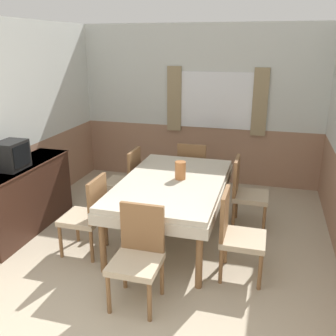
{
  "coord_description": "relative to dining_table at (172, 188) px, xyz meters",
  "views": [
    {
      "loc": [
        1.17,
        -1.54,
        2.3
      ],
      "look_at": [
        0.05,
        2.46,
        0.91
      ],
      "focal_mm": 40.0,
      "sensor_mm": 36.0,
      "label": 1
    }
  ],
  "objects": [
    {
      "name": "tv",
      "position": [
        -1.86,
        -0.41,
        0.38
      ],
      "size": [
        0.29,
        0.36,
        0.34
      ],
      "color": "black",
      "rests_on": "sideboard"
    },
    {
      "name": "chair_left_far",
      "position": [
        -0.82,
        0.58,
        -0.17
      ],
      "size": [
        0.44,
        0.44,
        0.92
      ],
      "rotation": [
        0.0,
        0.0,
        1.57
      ],
      "color": "brown",
      "rests_on": "ground_plane"
    },
    {
      "name": "dining_table",
      "position": [
        0.0,
        0.0,
        0.0
      ],
      "size": [
        1.2,
        1.98,
        0.76
      ],
      "color": "beige",
      "rests_on": "ground_plane"
    },
    {
      "name": "chair_head_near",
      "position": [
        0.0,
        -1.21,
        -0.17
      ],
      "size": [
        0.44,
        0.44,
        0.92
      ],
      "rotation": [
        0.0,
        0.0,
        3.14
      ],
      "color": "brown",
      "rests_on": "ground_plane"
    },
    {
      "name": "wall_left",
      "position": [
        -2.14,
        -0.17,
        0.64
      ],
      "size": [
        0.05,
        4.98,
        2.6
      ],
      "color": "silver",
      "rests_on": "ground_plane"
    },
    {
      "name": "chair_head_window",
      "position": [
        -0.0,
        1.21,
        -0.17
      ],
      "size": [
        0.44,
        0.44,
        0.92
      ],
      "color": "brown",
      "rests_on": "ground_plane"
    },
    {
      "name": "sideboard",
      "position": [
        -1.87,
        -0.29,
        -0.21
      ],
      "size": [
        0.46,
        1.57,
        0.87
      ],
      "color": "#3D2319",
      "rests_on": "ground_plane"
    },
    {
      "name": "chair_right_near",
      "position": [
        0.82,
        -0.58,
        -0.17
      ],
      "size": [
        0.44,
        0.44,
        0.92
      ],
      "rotation": [
        0.0,
        0.0,
        4.71
      ],
      "color": "brown",
      "rests_on": "ground_plane"
    },
    {
      "name": "chair_left_near",
      "position": [
        -0.82,
        -0.58,
        -0.17
      ],
      "size": [
        0.44,
        0.44,
        0.92
      ],
      "rotation": [
        0.0,
        0.0,
        1.57
      ],
      "color": "brown",
      "rests_on": "ground_plane"
    },
    {
      "name": "wall_back",
      "position": [
        -0.09,
        2.14,
        0.65
      ],
      "size": [
        4.41,
        0.1,
        2.6
      ],
      "color": "silver",
      "rests_on": "ground_plane"
    },
    {
      "name": "vase",
      "position": [
        0.08,
        0.08,
        0.21
      ],
      "size": [
        0.13,
        0.13,
        0.21
      ],
      "color": "#B26B38",
      "rests_on": "dining_table"
    },
    {
      "name": "chair_right_far",
      "position": [
        0.82,
        0.58,
        -0.17
      ],
      "size": [
        0.44,
        0.44,
        0.92
      ],
      "rotation": [
        0.0,
        0.0,
        4.71
      ],
      "color": "brown",
      "rests_on": "ground_plane"
    }
  ]
}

